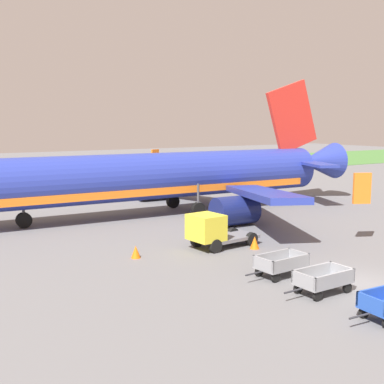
{
  "coord_description": "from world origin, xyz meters",
  "views": [
    {
      "loc": [
        -18.33,
        -14.67,
        7.46
      ],
      "look_at": [
        -0.88,
        13.24,
        2.8
      ],
      "focal_mm": 46.51,
      "sensor_mm": 36.0,
      "label": 1
    }
  ],
  "objects_px": {
    "baggage_cart_second_in_row": "(323,280)",
    "traffic_cone_mid_apron": "(255,243)",
    "airplane": "(169,176)",
    "baggage_cart_third_in_row": "(281,264)",
    "traffic_cone_near_plane": "(136,252)",
    "service_truck_beside_carts": "(212,230)"
  },
  "relations": [
    {
      "from": "airplane",
      "to": "service_truck_beside_carts",
      "type": "height_order",
      "value": "airplane"
    },
    {
      "from": "airplane",
      "to": "baggage_cart_second_in_row",
      "type": "relative_size",
      "value": 10.56
    },
    {
      "from": "baggage_cart_second_in_row",
      "to": "baggage_cart_third_in_row",
      "type": "bearing_deg",
      "value": 87.5
    },
    {
      "from": "baggage_cart_third_in_row",
      "to": "traffic_cone_near_plane",
      "type": "xyz_separation_m",
      "value": [
        -4.61,
        6.68,
        -0.25
      ]
    },
    {
      "from": "baggage_cart_second_in_row",
      "to": "service_truck_beside_carts",
      "type": "xyz_separation_m",
      "value": [
        0.27,
        8.97,
        0.5
      ]
    },
    {
      "from": "airplane",
      "to": "traffic_cone_near_plane",
      "type": "height_order",
      "value": "airplane"
    },
    {
      "from": "baggage_cart_second_in_row",
      "to": "traffic_cone_mid_apron",
      "type": "height_order",
      "value": "baggage_cart_second_in_row"
    },
    {
      "from": "baggage_cart_second_in_row",
      "to": "baggage_cart_third_in_row",
      "type": "xyz_separation_m",
      "value": [
        0.12,
        2.82,
        0.0
      ]
    },
    {
      "from": "baggage_cart_third_in_row",
      "to": "traffic_cone_mid_apron",
      "type": "relative_size",
      "value": 4.83
    },
    {
      "from": "traffic_cone_mid_apron",
      "to": "baggage_cart_second_in_row",
      "type": "bearing_deg",
      "value": -107.31
    },
    {
      "from": "baggage_cart_third_in_row",
      "to": "traffic_cone_near_plane",
      "type": "relative_size",
      "value": 5.14
    },
    {
      "from": "airplane",
      "to": "baggage_cart_third_in_row",
      "type": "distance_m",
      "value": 18.04
    },
    {
      "from": "traffic_cone_mid_apron",
      "to": "baggage_cart_third_in_row",
      "type": "bearing_deg",
      "value": -115.16
    },
    {
      "from": "baggage_cart_second_in_row",
      "to": "service_truck_beside_carts",
      "type": "bearing_deg",
      "value": 88.26
    },
    {
      "from": "baggage_cart_third_in_row",
      "to": "traffic_cone_mid_apron",
      "type": "distance_m",
      "value": 5.29
    },
    {
      "from": "airplane",
      "to": "baggage_cart_third_in_row",
      "type": "bearing_deg",
      "value": -101.67
    },
    {
      "from": "traffic_cone_near_plane",
      "to": "service_truck_beside_carts",
      "type": "bearing_deg",
      "value": -6.43
    },
    {
      "from": "service_truck_beside_carts",
      "to": "traffic_cone_near_plane",
      "type": "relative_size",
      "value": 6.49
    },
    {
      "from": "traffic_cone_mid_apron",
      "to": "airplane",
      "type": "bearing_deg",
      "value": 83.86
    },
    {
      "from": "traffic_cone_near_plane",
      "to": "traffic_cone_mid_apron",
      "type": "distance_m",
      "value": 7.11
    },
    {
      "from": "baggage_cart_second_in_row",
      "to": "traffic_cone_near_plane",
      "type": "bearing_deg",
      "value": 115.25
    },
    {
      "from": "baggage_cart_second_in_row",
      "to": "airplane",
      "type": "bearing_deg",
      "value": 79.58
    }
  ]
}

